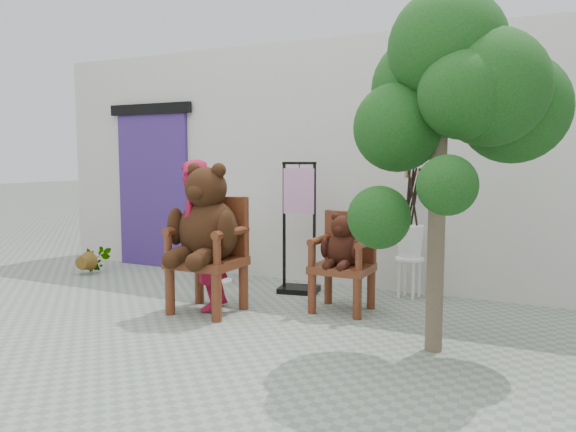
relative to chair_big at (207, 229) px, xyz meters
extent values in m
plane|color=gray|center=(0.90, -0.86, -0.84)|extent=(60.00, 60.00, 0.00)
cube|color=beige|center=(0.90, 2.24, 0.66)|extent=(9.00, 1.00, 3.00)
cube|color=#3C246C|center=(-2.10, 1.72, 0.26)|extent=(1.20, 0.08, 2.20)
cube|color=black|center=(-2.10, 1.68, 1.41)|extent=(1.40, 0.06, 0.15)
cylinder|color=#4C2110|center=(-0.28, -0.26, -0.61)|extent=(0.10, 0.10, 0.46)
cylinder|color=#4C2110|center=(-0.28, 0.24, -0.61)|extent=(0.10, 0.10, 0.46)
cylinder|color=#4C2110|center=(0.28, -0.26, -0.61)|extent=(0.10, 0.10, 0.46)
cylinder|color=#4C2110|center=(0.28, 0.24, -0.61)|extent=(0.10, 0.10, 0.46)
cube|color=#4C2110|center=(0.00, -0.01, -0.33)|extent=(0.66, 0.61, 0.09)
cube|color=#4C2110|center=(0.00, 0.25, 0.01)|extent=(0.63, 0.09, 0.61)
cylinder|color=#4C2110|center=(-0.29, 0.25, 0.01)|extent=(0.09, 0.09, 0.61)
cylinder|color=#4C2110|center=(-0.29, -0.26, -0.15)|extent=(0.08, 0.08, 0.28)
cylinder|color=#4C2110|center=(-0.29, -0.01, -0.01)|extent=(0.09, 0.58, 0.09)
cylinder|color=#4C2110|center=(0.29, 0.25, 0.01)|extent=(0.09, 0.09, 0.61)
cylinder|color=#4C2110|center=(0.29, -0.26, -0.15)|extent=(0.08, 0.08, 0.28)
cylinder|color=#4C2110|center=(0.29, -0.01, -0.01)|extent=(0.09, 0.58, 0.09)
ellipsoid|color=black|center=(0.00, 0.02, -0.02)|extent=(0.63, 0.54, 0.66)
sphere|color=black|center=(0.00, -0.01, 0.41)|extent=(0.42, 0.42, 0.42)
ellipsoid|color=black|center=(0.00, -0.18, 0.38)|extent=(0.19, 0.15, 0.15)
sphere|color=black|center=(-0.15, 0.00, 0.59)|extent=(0.15, 0.15, 0.15)
sphere|color=black|center=(0.15, 0.00, 0.59)|extent=(0.15, 0.15, 0.15)
ellipsoid|color=black|center=(-0.30, -0.11, 0.03)|extent=(0.15, 0.21, 0.38)
ellipsoid|color=black|center=(-0.14, -0.26, -0.24)|extent=(0.18, 0.37, 0.18)
sphere|color=black|center=(-0.14, -0.41, -0.26)|extent=(0.18, 0.18, 0.18)
ellipsoid|color=black|center=(0.30, -0.11, 0.03)|extent=(0.15, 0.21, 0.38)
ellipsoid|color=black|center=(0.14, -0.26, -0.24)|extent=(0.18, 0.37, 0.18)
sphere|color=black|center=(0.14, -0.41, -0.26)|extent=(0.18, 0.18, 0.18)
cylinder|color=#4C2110|center=(0.97, 0.41, -0.64)|extent=(0.09, 0.09, 0.40)
cylinder|color=#4C2110|center=(0.97, 0.84, -0.64)|extent=(0.09, 0.09, 0.40)
cylinder|color=#4C2110|center=(1.45, 0.41, -0.64)|extent=(0.09, 0.09, 0.40)
cylinder|color=#4C2110|center=(1.45, 0.84, -0.64)|extent=(0.09, 0.09, 0.40)
cube|color=#4C2110|center=(1.21, 0.63, -0.40)|extent=(0.57, 0.53, 0.08)
cube|color=#4C2110|center=(1.21, 0.85, -0.10)|extent=(0.54, 0.08, 0.53)
cylinder|color=#4C2110|center=(0.96, 0.85, -0.10)|extent=(0.08, 0.08, 0.53)
cylinder|color=#4C2110|center=(0.96, 0.41, -0.25)|extent=(0.07, 0.07, 0.24)
cylinder|color=#4C2110|center=(0.96, 0.63, -0.13)|extent=(0.08, 0.50, 0.08)
cylinder|color=#4C2110|center=(1.46, 0.85, -0.10)|extent=(0.08, 0.08, 0.53)
cylinder|color=#4C2110|center=(1.46, 0.41, -0.25)|extent=(0.07, 0.07, 0.24)
cylinder|color=#4C2110|center=(1.46, 0.63, -0.13)|extent=(0.08, 0.50, 0.08)
ellipsoid|color=black|center=(1.21, 0.64, -0.22)|extent=(0.35, 0.29, 0.36)
sphere|color=black|center=(1.21, 0.62, 0.02)|extent=(0.23, 0.23, 0.23)
ellipsoid|color=black|center=(1.21, 0.53, 0.01)|extent=(0.10, 0.08, 0.08)
sphere|color=black|center=(1.13, 0.63, 0.12)|extent=(0.08, 0.08, 0.08)
sphere|color=black|center=(1.29, 0.63, 0.12)|extent=(0.08, 0.08, 0.08)
ellipsoid|color=black|center=(1.05, 0.56, -0.19)|extent=(0.08, 0.12, 0.21)
ellipsoid|color=black|center=(1.14, 0.48, -0.34)|extent=(0.10, 0.20, 0.10)
sphere|color=black|center=(1.14, 0.40, -0.35)|extent=(0.10, 0.10, 0.10)
ellipsoid|color=black|center=(1.38, 0.56, -0.19)|extent=(0.08, 0.12, 0.21)
ellipsoid|color=black|center=(1.29, 0.48, -0.34)|extent=(0.10, 0.20, 0.10)
sphere|color=black|center=(1.29, 0.40, -0.35)|extent=(0.10, 0.10, 0.10)
imported|color=maroon|center=(-0.11, 0.07, -0.08)|extent=(0.49, 0.63, 1.53)
cylinder|color=white|center=(-0.71, 1.18, -0.15)|extent=(0.60, 0.60, 0.03)
cylinder|color=white|center=(-0.71, 1.18, -0.49)|extent=(0.06, 0.06, 0.68)
cylinder|color=white|center=(-0.71, 1.18, -0.83)|extent=(0.44, 0.44, 0.03)
cube|color=black|center=(0.29, 1.14, -0.09)|extent=(0.04, 0.04, 1.50)
cube|color=black|center=(0.65, 1.21, -0.09)|extent=(0.04, 0.04, 1.50)
cube|color=black|center=(0.47, 1.18, 0.66)|extent=(0.40, 0.11, 0.03)
cube|color=black|center=(0.47, 1.18, -0.81)|extent=(0.51, 0.43, 0.06)
cube|color=#CC8CC0|center=(0.47, 1.17, 0.34)|extent=(0.36, 0.11, 0.52)
cylinder|color=black|center=(0.47, 1.18, 0.63)|extent=(0.01, 0.01, 0.08)
cylinder|color=white|center=(1.68, 1.49, -0.40)|extent=(0.32, 0.32, 0.03)
cylinder|color=white|center=(1.77, 1.57, -0.62)|extent=(0.03, 0.03, 0.44)
cylinder|color=white|center=(1.60, 1.57, -0.62)|extent=(0.03, 0.03, 0.44)
cylinder|color=white|center=(1.60, 1.40, -0.62)|extent=(0.03, 0.03, 0.44)
cylinder|color=white|center=(1.77, 1.40, -0.62)|extent=(0.03, 0.03, 0.44)
cylinder|color=black|center=(1.65, 1.52, 0.21)|extent=(0.15, 0.12, 0.79)
cylinder|color=#926342|center=(1.62, 1.57, 0.53)|extent=(0.05, 0.04, 0.08)
cylinder|color=black|center=(1.64, 1.51, 0.21)|extent=(0.05, 0.09, 0.80)
cylinder|color=#926342|center=(1.62, 1.52, 0.53)|extent=(0.04, 0.04, 0.07)
cylinder|color=black|center=(1.69, 1.54, 0.21)|extent=(0.18, 0.03, 0.79)
cylinder|color=#926342|center=(1.69, 1.59, 0.53)|extent=(0.05, 0.04, 0.08)
cylinder|color=black|center=(1.73, 1.46, 0.21)|extent=(0.12, 0.16, 0.79)
cylinder|color=#926342|center=(1.78, 1.42, 0.53)|extent=(0.05, 0.05, 0.08)
cylinder|color=black|center=(1.72, 1.52, 0.21)|extent=(0.15, 0.12, 0.79)
cylinder|color=#926342|center=(1.75, 1.57, 0.53)|extent=(0.05, 0.04, 0.08)
cylinder|color=black|center=(1.65, 1.52, 0.21)|extent=(0.11, 0.12, 0.80)
cylinder|color=#926342|center=(1.61, 1.55, 0.53)|extent=(0.04, 0.04, 0.08)
cylinder|color=#4D3F2E|center=(2.30, -0.16, 0.35)|extent=(0.14, 0.14, 2.39)
sphere|color=black|center=(2.35, -0.14, 1.55)|extent=(0.91, 0.91, 0.91)
sphere|color=black|center=(2.52, -0.38, 1.17)|extent=(0.66, 0.66, 0.66)
sphere|color=black|center=(1.99, -0.21, 0.95)|extent=(0.71, 0.71, 0.71)
sphere|color=black|center=(2.67, -0.17, 1.23)|extent=(0.88, 0.88, 0.88)
sphere|color=black|center=(2.13, 0.11, 1.28)|extent=(0.90, 0.90, 0.90)
sphere|color=black|center=(2.81, 0.23, 1.11)|extent=(0.89, 0.89, 0.89)
sphere|color=black|center=(2.48, -0.15, 1.40)|extent=(0.67, 0.67, 0.67)
sphere|color=black|center=(1.96, -0.59, 0.27)|extent=(0.48, 0.48, 0.48)
sphere|color=black|center=(2.47, -0.67, 0.52)|extent=(0.43, 0.43, 0.43)
imported|color=black|center=(-2.50, 0.90, -0.63)|extent=(0.44, 0.40, 0.43)
camera|label=1|loc=(3.21, -4.64, 0.70)|focal=35.00mm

